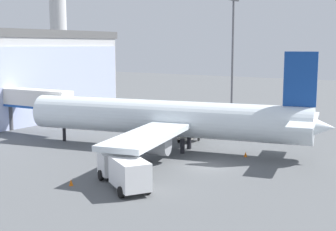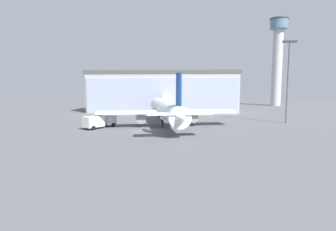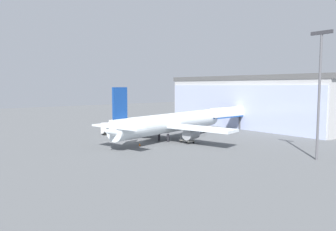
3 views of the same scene
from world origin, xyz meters
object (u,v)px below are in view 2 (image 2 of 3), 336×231
at_px(safety_cone_nose, 172,131).
at_px(apron_light_mast, 288,75).
at_px(catering_truck, 99,121).
at_px(baggage_cart, 189,123).
at_px(jet_bridge, 167,101).
at_px(airplane, 166,110).
at_px(safety_cone_wingtip, 96,124).
at_px(control_tower, 278,55).

bearing_deg(safety_cone_nose, apron_light_mast, 29.36).
bearing_deg(catering_truck, baggage_cart, -43.40).
height_order(jet_bridge, catering_truck, jet_bridge).
xyz_separation_m(apron_light_mast, airplane, (-27.93, -6.22, -7.85)).
xyz_separation_m(baggage_cart, safety_cone_wingtip, (-20.63, -1.27, -0.23)).
bearing_deg(apron_light_mast, control_tower, 74.68).
xyz_separation_m(catering_truck, safety_cone_nose, (15.39, -3.66, -1.19)).
bearing_deg(jet_bridge, control_tower, -50.21).
xyz_separation_m(control_tower, airplane, (-43.85, -64.33, -18.91)).
bearing_deg(control_tower, apron_light_mast, -105.32).
height_order(airplane, catering_truck, airplane).
distance_m(control_tower, safety_cone_wingtip, 91.03).
distance_m(control_tower, safety_cone_nose, 87.01).
bearing_deg(safety_cone_nose, catering_truck, 166.60).
height_order(control_tower, safety_cone_nose, control_tower).
xyz_separation_m(jet_bridge, safety_cone_wingtip, (-13.99, -21.29, -4.15)).
bearing_deg(jet_bridge, catering_truck, 150.56).
relative_size(apron_light_mast, airplane, 0.54).
xyz_separation_m(control_tower, safety_cone_nose, (-42.12, -72.85, -22.12)).
height_order(jet_bridge, safety_cone_wingtip, jet_bridge).
bearing_deg(airplane, jet_bridge, -8.81).
distance_m(apron_light_mast, catering_truck, 44.15).
height_order(baggage_cart, safety_cone_wingtip, baggage_cart).
xyz_separation_m(jet_bridge, catering_truck, (-11.94, -25.28, -2.96)).
bearing_deg(safety_cone_nose, baggage_cart, 70.30).
bearing_deg(control_tower, jet_bridge, -136.06).
bearing_deg(airplane, catering_truck, 95.99).
xyz_separation_m(jet_bridge, safety_cone_nose, (3.44, -28.94, -4.15)).
height_order(safety_cone_nose, safety_cone_wingtip, same).
xyz_separation_m(apron_light_mast, safety_cone_wingtip, (-43.63, -7.09, -11.06)).
distance_m(baggage_cart, safety_cone_nose, 9.48).
bearing_deg(airplane, baggage_cart, -98.92).
bearing_deg(baggage_cart, apron_light_mast, -165.35).
bearing_deg(apron_light_mast, safety_cone_wingtip, -170.77).
bearing_deg(safety_cone_wingtip, baggage_cart, 3.53).
height_order(control_tower, baggage_cart, control_tower).
bearing_deg(control_tower, airplane, -124.28).
distance_m(jet_bridge, safety_cone_nose, 29.44).
bearing_deg(baggage_cart, catering_truck, 16.27).
distance_m(airplane, baggage_cart, 5.78).
relative_size(control_tower, safety_cone_nose, 69.50).
distance_m(catering_truck, baggage_cart, 19.33).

